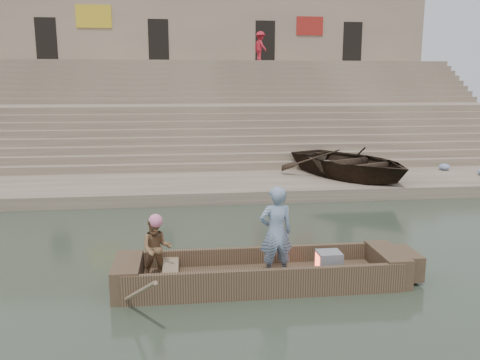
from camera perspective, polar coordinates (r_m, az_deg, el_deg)
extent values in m
plane|color=#2C3729|center=(10.13, -2.41, -11.29)|extent=(120.00, 120.00, 0.00)
cube|color=gray|center=(17.73, -4.45, -0.79)|extent=(32.00, 4.00, 0.40)
cube|color=gray|center=(24.96, -5.25, 5.47)|extent=(32.00, 3.00, 2.80)
cube|color=gray|center=(31.86, -5.68, 8.86)|extent=(32.00, 3.00, 5.20)
cube|color=gray|center=(19.91, -4.74, 0.97)|extent=(32.00, 0.50, 0.70)
cube|color=gray|center=(20.37, -4.80, 1.63)|extent=(32.00, 0.50, 1.00)
cube|color=gray|center=(20.84, -4.86, 2.27)|extent=(32.00, 0.50, 1.30)
cube|color=gray|center=(21.31, -4.92, 2.87)|extent=(32.00, 0.50, 1.60)
cube|color=gray|center=(21.79, -4.97, 3.45)|extent=(32.00, 0.50, 1.90)
cube|color=gray|center=(22.26, -5.02, 4.00)|extent=(32.00, 0.50, 2.20)
cube|color=gray|center=(22.74, -5.07, 4.54)|extent=(32.00, 0.50, 2.50)
cube|color=gray|center=(23.22, -5.12, 5.04)|extent=(32.00, 0.50, 2.80)
cube|color=gray|center=(26.69, -5.37, 6.16)|extent=(32.00, 0.50, 3.10)
cube|color=gray|center=(27.18, -5.41, 6.57)|extent=(32.00, 0.50, 3.40)
cube|color=gray|center=(27.66, -5.44, 6.96)|extent=(32.00, 0.50, 3.70)
cube|color=gray|center=(28.15, -5.48, 7.34)|extent=(32.00, 0.50, 4.00)
cube|color=gray|center=(28.64, -5.51, 7.70)|extent=(32.00, 0.50, 4.30)
cube|color=gray|center=(29.13, -5.54, 8.05)|extent=(32.00, 0.50, 4.60)
cube|color=gray|center=(29.62, -5.57, 8.40)|extent=(32.00, 0.50, 4.90)
cube|color=gray|center=(30.11, -5.60, 8.73)|extent=(32.00, 0.50, 5.20)
cube|color=tan|center=(35.88, -5.92, 13.90)|extent=(32.00, 5.00, 11.20)
cube|color=black|center=(34.50, -21.54, 14.98)|extent=(1.30, 0.18, 2.60)
cube|color=black|center=(33.52, -9.43, 15.72)|extent=(1.30, 0.18, 2.60)
cube|color=black|center=(33.97, 2.92, 15.79)|extent=(1.30, 0.18, 2.60)
cube|color=black|center=(35.48, 12.87, 15.34)|extent=(1.30, 0.18, 2.60)
cube|color=gold|center=(33.98, -16.60, 17.73)|extent=(2.20, 0.10, 1.40)
cube|color=maroon|center=(34.63, 8.09, 17.27)|extent=(1.80, 0.10, 1.20)
cube|color=brown|center=(9.77, 2.51, -11.45)|extent=(5.00, 1.30, 0.22)
cube|color=brown|center=(9.14, 3.16, -11.95)|extent=(5.20, 0.12, 0.56)
cube|color=brown|center=(10.28, 1.95, -9.26)|extent=(5.20, 0.12, 0.56)
cube|color=brown|center=(9.64, -12.89, -10.84)|extent=(0.50, 1.30, 0.60)
cube|color=brown|center=(10.40, 16.71, -9.37)|extent=(0.50, 1.30, 0.60)
cube|color=brown|center=(10.56, 18.73, -9.08)|extent=(0.35, 0.90, 0.50)
cube|color=#937A5B|center=(9.55, -8.06, -10.23)|extent=(0.30, 1.20, 0.08)
cylinder|color=#937A5B|center=(8.80, -12.49, -13.02)|extent=(1.03, 2.10, 1.36)
sphere|color=pink|center=(9.28, -9.77, -4.69)|extent=(0.26, 0.26, 0.26)
imported|color=navy|center=(9.29, 4.18, -6.11)|extent=(0.70, 0.50, 1.78)
imported|color=#257039|center=(9.44, -9.66, -7.84)|extent=(0.58, 0.46, 1.20)
cube|color=gray|center=(9.95, 10.26, -9.28)|extent=(0.46, 0.42, 0.40)
cube|color=#E5593F|center=(9.90, 9.08, -9.36)|extent=(0.04, 0.34, 0.32)
imported|color=#2D2116|center=(18.80, 12.65, 2.00)|extent=(5.70, 6.46, 1.11)
imported|color=#AE1D2A|center=(31.41, 2.37, 15.24)|extent=(1.06, 1.32, 1.78)
ellipsoid|color=#3F5999|center=(21.54, 22.61, 1.41)|extent=(0.44, 0.44, 0.26)
ellipsoid|color=#3F5999|center=(18.41, 11.95, 0.50)|extent=(0.44, 0.44, 0.26)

